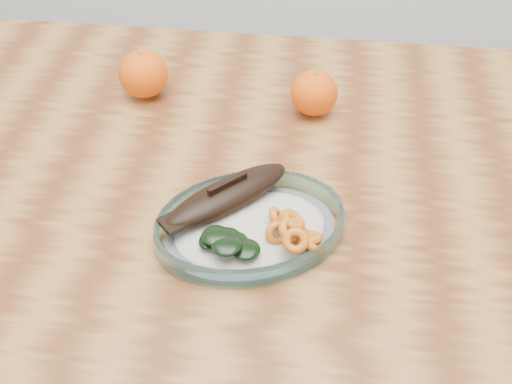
# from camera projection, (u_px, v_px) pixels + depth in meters

# --- Properties ---
(dining_table) EXTENTS (1.20, 0.80, 0.75)m
(dining_table) POSITION_uv_depth(u_px,v_px,m) (213.00, 216.00, 1.00)
(dining_table) COLOR brown
(dining_table) RESTS_ON ground
(plated_meal) EXTENTS (0.59, 0.59, 0.07)m
(plated_meal) POSITION_uv_depth(u_px,v_px,m) (250.00, 224.00, 0.83)
(plated_meal) COLOR white
(plated_meal) RESTS_ON dining_table
(orange_left) EXTENTS (0.08, 0.08, 0.08)m
(orange_left) POSITION_uv_depth(u_px,v_px,m) (143.00, 74.00, 1.05)
(orange_left) COLOR #FF3E05
(orange_left) RESTS_ON dining_table
(orange_right) EXTENTS (0.07, 0.07, 0.07)m
(orange_right) POSITION_uv_depth(u_px,v_px,m) (314.00, 93.00, 1.01)
(orange_right) COLOR #FF3E05
(orange_right) RESTS_ON dining_table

